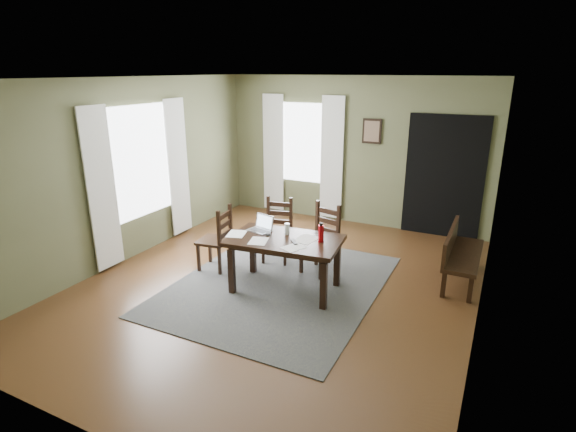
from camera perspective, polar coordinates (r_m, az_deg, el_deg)
The scene contains 25 objects.
ground at distance 6.19m, azimuth -1.24°, elevation -8.76°, with size 5.00×6.00×0.01m.
room_shell at distance 5.61m, azimuth -1.36°, elevation 7.93°, with size 5.02×6.02×2.71m.
rug at distance 6.19m, azimuth -1.24°, elevation -8.67°, with size 2.60×3.20×0.01m.
dining_table at distance 5.81m, azimuth -0.35°, elevation -3.69°, with size 1.51×1.00×0.71m.
chair_end at distance 6.55m, azimuth -9.01°, elevation -2.93°, with size 0.47×0.46×0.95m.
chair_back_left at distance 6.81m, azimuth -1.34°, elevation -1.87°, with size 0.50×0.50×0.95m.
chair_back_right at distance 6.40m, azimuth 4.25°, elevation -3.05°, with size 0.53×0.53×0.99m.
bench at distance 6.54m, azimuth 20.89°, elevation -4.18°, with size 0.43×1.32×0.75m.
laptop at distance 6.07m, azimuth -3.37°, elevation -1.34°, with size 0.35×0.30×0.21m.
computer_mouse at distance 5.90m, azimuth -2.51°, elevation -2.26°, with size 0.06×0.10×0.03m, color #3F3F42.
tv_remote at distance 5.65m, azimuth 0.77°, elevation -3.30°, with size 0.05×0.17×0.02m, color black.
drinking_glass at distance 5.91m, azimuth -0.12°, elevation -1.63°, with size 0.07×0.07×0.15m, color silver.
water_bottle at distance 5.65m, azimuth 4.21°, elevation -2.18°, with size 0.08×0.08×0.25m.
paper_a at distance 5.98m, azimuth -6.55°, elevation -2.26°, with size 0.23×0.29×0.00m, color white.
paper_b at distance 5.50m, azimuth 0.72°, elevation -4.00°, with size 0.21×0.27×0.00m, color white.
paper_d at distance 5.76m, azimuth 2.32°, elevation -2.95°, with size 0.25×0.32×0.00m, color white.
paper_e at distance 5.71m, azimuth -3.78°, elevation -3.18°, with size 0.22×0.29×0.00m, color white.
window_left at distance 7.28m, azimuth -18.21°, elevation 6.58°, with size 0.01×1.30×1.70m.
window_back at distance 8.74m, azimuth 1.85°, elevation 9.27°, with size 1.00×0.01×1.50m.
curtain_left_near at distance 6.77m, azimuth -22.59°, elevation 3.07°, with size 0.03×0.48×2.30m.
curtain_left_far at distance 7.91m, azimuth -13.78°, elevation 5.97°, with size 0.03×0.48×2.30m.
curtain_back_left at distance 9.02m, azimuth -1.87°, elevation 7.94°, with size 0.44×0.03×2.30m.
curtain_back_right at distance 8.52m, azimuth 5.58°, elevation 7.26°, with size 0.44×0.03×2.30m.
framed_picture at distance 8.24m, azimuth 10.60°, elevation 10.54°, with size 0.34×0.03×0.44m.
doorway_back at distance 8.11m, azimuth 19.19°, elevation 4.69°, with size 1.30×0.03×2.10m.
Camera 1 is at (2.55, -4.90, 2.80)m, focal length 28.00 mm.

